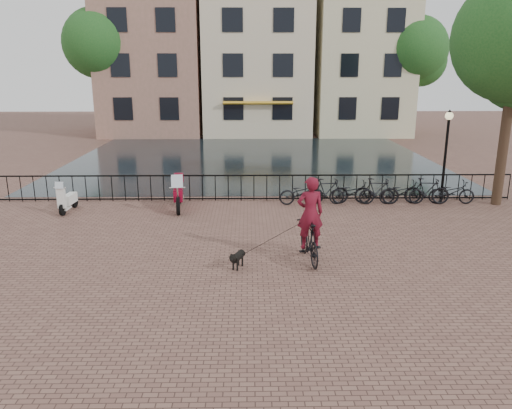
{
  "coord_description": "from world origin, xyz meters",
  "views": [
    {
      "loc": [
        -0.22,
        -10.85,
        4.99
      ],
      "look_at": [
        0.0,
        3.0,
        1.2
      ],
      "focal_mm": 35.0,
      "sensor_mm": 36.0,
      "label": 1
    }
  ],
  "objects_px": {
    "cyclist": "(310,225)",
    "scooter": "(68,195)",
    "motorcycle": "(178,189)",
    "lamp_post": "(447,141)",
    "dog": "(238,259)"
  },
  "relations": [
    {
      "from": "scooter",
      "to": "motorcycle",
      "type": "bearing_deg",
      "value": 7.95
    },
    {
      "from": "lamp_post",
      "to": "cyclist",
      "type": "relative_size",
      "value": 1.28
    },
    {
      "from": "cyclist",
      "to": "scooter",
      "type": "xyz_separation_m",
      "value": [
        -8.1,
        4.95,
        -0.4
      ]
    },
    {
      "from": "cyclist",
      "to": "dog",
      "type": "bearing_deg",
      "value": 6.92
    },
    {
      "from": "motorcycle",
      "to": "scooter",
      "type": "distance_m",
      "value": 3.94
    },
    {
      "from": "cyclist",
      "to": "scooter",
      "type": "bearing_deg",
      "value": -38.05
    },
    {
      "from": "motorcycle",
      "to": "scooter",
      "type": "relative_size",
      "value": 1.56
    },
    {
      "from": "cyclist",
      "to": "dog",
      "type": "relative_size",
      "value": 3.44
    },
    {
      "from": "motorcycle",
      "to": "cyclist",
      "type": "bearing_deg",
      "value": -57.46
    },
    {
      "from": "dog",
      "to": "scooter",
      "type": "relative_size",
      "value": 0.57
    },
    {
      "from": "cyclist",
      "to": "lamp_post",
      "type": "bearing_deg",
      "value": -140.82
    },
    {
      "from": "dog",
      "to": "motorcycle",
      "type": "distance_m",
      "value": 6.14
    },
    {
      "from": "lamp_post",
      "to": "scooter",
      "type": "distance_m",
      "value": 14.05
    },
    {
      "from": "dog",
      "to": "cyclist",
      "type": "bearing_deg",
      "value": 35.57
    },
    {
      "from": "lamp_post",
      "to": "scooter",
      "type": "height_order",
      "value": "lamp_post"
    }
  ]
}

